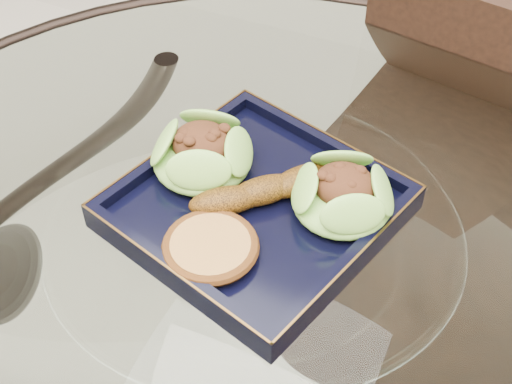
% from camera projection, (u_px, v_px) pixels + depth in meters
% --- Properties ---
extents(dining_table, '(1.13, 1.13, 0.77)m').
position_uv_depth(dining_table, '(254.00, 344.00, 0.88)').
color(dining_table, white).
rests_on(dining_table, ground).
extents(dining_chair, '(0.42, 0.42, 0.85)m').
position_uv_depth(dining_chair, '(414.00, 230.00, 1.17)').
color(dining_chair, black).
rests_on(dining_chair, ground).
extents(navy_plate, '(0.33, 0.33, 0.02)m').
position_uv_depth(navy_plate, '(256.00, 211.00, 0.80)').
color(navy_plate, black).
rests_on(navy_plate, dining_table).
extents(lettuce_wrap_left, '(0.12, 0.12, 0.04)m').
position_uv_depth(lettuce_wrap_left, '(202.00, 156.00, 0.82)').
color(lettuce_wrap_left, '#538B28').
rests_on(lettuce_wrap_left, navy_plate).
extents(lettuce_wrap_right, '(0.12, 0.12, 0.04)m').
position_uv_depth(lettuce_wrap_right, '(342.00, 197.00, 0.77)').
color(lettuce_wrap_right, '#529029').
rests_on(lettuce_wrap_right, navy_plate).
extents(roasted_plantain, '(0.14, 0.14, 0.03)m').
position_uv_depth(roasted_plantain, '(263.00, 190.00, 0.79)').
color(roasted_plantain, '#683B0A').
rests_on(roasted_plantain, navy_plate).
extents(crumb_patty, '(0.10, 0.10, 0.02)m').
position_uv_depth(crumb_patty, '(211.00, 248.00, 0.74)').
color(crumb_patty, '#C08040').
rests_on(crumb_patty, navy_plate).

